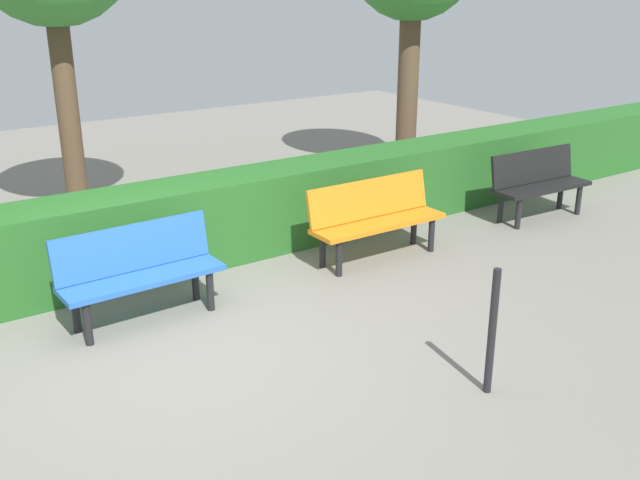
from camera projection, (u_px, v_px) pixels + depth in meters
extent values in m
plane|color=gray|center=(183.00, 353.00, 6.07)|extent=(21.12, 21.12, 0.00)
cube|color=black|center=(542.00, 187.00, 9.30)|extent=(1.42, 0.49, 0.05)
cube|color=black|center=(533.00, 166.00, 9.37)|extent=(1.41, 0.18, 0.42)
cylinder|color=black|center=(579.00, 200.00, 9.53)|extent=(0.07, 0.07, 0.39)
cylinder|color=black|center=(560.00, 194.00, 9.77)|extent=(0.07, 0.07, 0.39)
cylinder|color=black|center=(518.00, 214.00, 8.98)|extent=(0.07, 0.07, 0.39)
cylinder|color=black|center=(501.00, 208.00, 9.22)|extent=(0.07, 0.07, 0.39)
cube|color=orange|center=(379.00, 223.00, 7.95)|extent=(1.59, 0.43, 0.05)
cube|color=orange|center=(369.00, 198.00, 8.02)|extent=(1.59, 0.14, 0.42)
cylinder|color=black|center=(431.00, 235.00, 8.25)|extent=(0.07, 0.07, 0.39)
cylinder|color=black|center=(414.00, 228.00, 8.48)|extent=(0.07, 0.07, 0.39)
cylinder|color=black|center=(339.00, 258.00, 7.57)|extent=(0.07, 0.07, 0.39)
cylinder|color=black|center=(323.00, 250.00, 7.80)|extent=(0.07, 0.07, 0.39)
cube|color=blue|center=(143.00, 278.00, 6.51)|extent=(1.47, 0.46, 0.05)
cube|color=blue|center=(132.00, 248.00, 6.57)|extent=(1.46, 0.15, 0.42)
cylinder|color=black|center=(210.00, 291.00, 6.79)|extent=(0.07, 0.07, 0.39)
cylinder|color=black|center=(195.00, 280.00, 7.02)|extent=(0.07, 0.07, 0.39)
cylinder|color=black|center=(88.00, 324.00, 6.15)|extent=(0.07, 0.07, 0.39)
cylinder|color=black|center=(76.00, 311.00, 6.38)|extent=(0.07, 0.07, 0.39)
cube|color=#266023|center=(215.00, 219.00, 7.97)|extent=(17.12, 0.71, 0.91)
cylinder|color=brown|center=(408.00, 89.00, 11.03)|extent=(0.31, 0.31, 2.69)
cylinder|color=brown|center=(69.00, 117.00, 8.57)|extent=(0.26, 0.26, 2.78)
cylinder|color=black|center=(492.00, 332.00, 5.35)|extent=(0.06, 0.06, 1.00)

